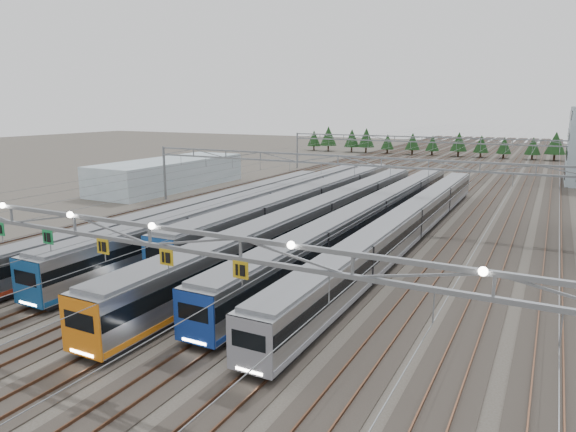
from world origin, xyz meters
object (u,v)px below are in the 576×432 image
at_px(train_e, 373,215).
at_px(west_shed, 170,174).
at_px(train_a, 202,213).
at_px(gantry_near, 73,228).
at_px(train_b, 260,206).
at_px(gantry_mid, 338,167).
at_px(train_c, 310,202).
at_px(train_d, 319,218).
at_px(gantry_far, 422,144).
at_px(train_f, 408,224).

relative_size(train_e, west_shed, 2.15).
distance_m(train_a, gantry_near, 29.59).
xyz_separation_m(train_a, gantry_near, (11.20, -26.89, 5.17)).
xyz_separation_m(train_b, gantry_mid, (6.75, 7.76, 4.23)).
bearing_deg(gantry_mid, train_c, -123.50).
relative_size(gantry_near, gantry_mid, 1.00).
xyz_separation_m(train_c, gantry_mid, (2.25, 3.40, 4.08)).
height_order(train_e, west_shed, west_shed).
height_order(train_d, gantry_near, gantry_near).
xyz_separation_m(gantry_near, gantry_far, (0.05, 85.12, -0.70)).
height_order(train_d, west_shed, west_shed).
xyz_separation_m(train_a, train_b, (4.50, 5.46, 0.24)).
height_order(train_a, train_e, train_e).
bearing_deg(gantry_far, train_d, -87.69).
xyz_separation_m(train_c, train_e, (9.00, -2.55, -0.21)).
relative_size(train_d, gantry_near, 1.12).
bearing_deg(west_shed, train_f, -20.66).
relative_size(train_c, gantry_far, 0.98).
relative_size(train_b, gantry_far, 1.10).
distance_m(train_b, train_e, 13.62).
distance_m(gantry_mid, west_shed, 36.24).
height_order(gantry_near, west_shed, gantry_near).
height_order(train_e, train_f, train_e).
relative_size(train_d, gantry_far, 1.12).
relative_size(gantry_near, gantry_far, 1.00).
distance_m(train_b, train_f, 18.01).
relative_size(gantry_near, west_shed, 1.88).
bearing_deg(train_c, train_a, -132.48).
bearing_deg(west_shed, train_d, -28.25).
bearing_deg(train_f, train_d, -164.16).
xyz_separation_m(train_c, west_shed, (-32.58, 12.58, 0.13)).
height_order(train_a, train_d, train_d).
distance_m(train_c, train_f, 14.33).
bearing_deg(gantry_far, train_a, -100.94).
bearing_deg(train_f, gantry_far, 101.94).
bearing_deg(west_shed, gantry_mid, -14.77).
xyz_separation_m(gantry_near, west_shed, (-34.78, 49.30, -4.65)).
bearing_deg(gantry_near, train_f, 70.52).
height_order(train_a, gantry_far, gantry_far).
xyz_separation_m(train_b, gantry_near, (6.70, -32.36, 4.93)).
xyz_separation_m(train_f, west_shed, (-46.08, 17.37, 0.42)).
bearing_deg(train_b, west_shed, 148.89).
xyz_separation_m(train_a, train_d, (13.50, 2.48, 0.28)).
xyz_separation_m(train_d, west_shed, (-37.08, 19.93, 0.24)).
distance_m(train_b, train_c, 6.27).
bearing_deg(gantry_near, train_a, 112.62).
xyz_separation_m(train_a, train_e, (18.00, 7.28, 0.18)).
xyz_separation_m(train_b, train_c, (4.50, 4.36, 0.15)).
bearing_deg(gantry_mid, train_b, -131.01).
bearing_deg(train_a, train_f, 12.62).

